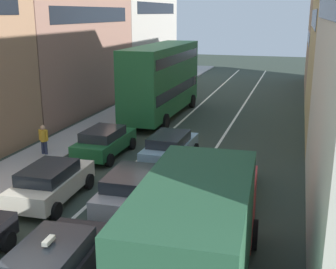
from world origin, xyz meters
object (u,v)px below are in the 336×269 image
removalist_box_truck (200,231)px  sedan_left_lane_third (104,141)px  wagon_left_lane_second (51,182)px  sedan_right_lane_behind_truck (226,174)px  taxi_centre_lane_front (54,265)px  sedan_centre_lane_second (132,188)px  hatchback_centre_lane_third (170,147)px  pedestrian_near_kerb (44,139)px  bus_mid_queue_primary (162,77)px

removalist_box_truck → sedan_left_lane_third: 12.55m
wagon_left_lane_second → sedan_right_lane_behind_truck: size_ratio=1.00×
taxi_centre_lane_front → sedan_centre_lane_second: (0.10, 5.49, -0.00)m
hatchback_centre_lane_third → pedestrian_near_kerb: bearing=99.5°
hatchback_centre_lane_third → sedan_right_lane_behind_truck: size_ratio=0.99×
sedan_centre_lane_second → sedan_left_lane_third: same height
pedestrian_near_kerb → removalist_box_truck: bearing=49.8°
pedestrian_near_kerb → bus_mid_queue_primary: bearing=164.4°
sedan_left_lane_third → pedestrian_near_kerb: pedestrian_near_kerb is taller
removalist_box_truck → bus_mid_queue_primary: bearing=17.2°
taxi_centre_lane_front → pedestrian_near_kerb: (-6.51, 9.95, 0.15)m
wagon_left_lane_second → sedan_right_lane_behind_truck: bearing=-69.6°
hatchback_centre_lane_third → sedan_right_lane_behind_truck: 4.42m
wagon_left_lane_second → pedestrian_near_kerb: 5.82m
sedan_right_lane_behind_truck → sedan_centre_lane_second: bearing=125.3°
wagon_left_lane_second → pedestrian_near_kerb: bearing=31.8°
sedan_centre_lane_second → pedestrian_near_kerb: bearing=54.1°
sedan_left_lane_third → pedestrian_near_kerb: (-2.97, -0.95, 0.15)m
sedan_centre_lane_second → pedestrian_near_kerb: 7.98m
sedan_centre_lane_second → bus_mid_queue_primary: (-3.43, 14.70, 2.03)m
hatchback_centre_lane_third → pedestrian_near_kerb: 6.57m
sedan_left_lane_third → taxi_centre_lane_front: bearing=-161.3°
hatchback_centre_lane_third → bus_mid_queue_primary: bus_mid_queue_primary is taller
taxi_centre_lane_front → sedan_right_lane_behind_truck: 8.59m
sedan_left_lane_third → sedan_right_lane_behind_truck: 7.43m
sedan_left_lane_third → bus_mid_queue_primary: bearing=-0.6°
removalist_box_truck → bus_mid_queue_primary: bus_mid_queue_primary is taller
sedan_right_lane_behind_truck → wagon_left_lane_second: bearing=110.9°
sedan_left_lane_third → sedan_centre_lane_second: bearing=-145.4°
wagon_left_lane_second → pedestrian_near_kerb: size_ratio=2.64×
taxi_centre_lane_front → sedan_centre_lane_second: size_ratio=1.01×
wagon_left_lane_second → pedestrian_near_kerb: pedestrian_near_kerb is taller
removalist_box_truck → sedan_left_lane_third: (-7.30, 10.15, -1.18)m
sedan_left_lane_third → sedan_right_lane_behind_truck: same height
taxi_centre_lane_front → sedan_centre_lane_second: bearing=-4.2°
sedan_centre_lane_second → removalist_box_truck: bearing=-144.1°
removalist_box_truck → taxi_centre_lane_front: removalist_box_truck is taller
wagon_left_lane_second → hatchback_centre_lane_third: (3.19, 5.74, 0.00)m
sedan_centre_lane_second → wagon_left_lane_second: 3.32m
pedestrian_near_kerb → wagon_left_lane_second: bearing=36.3°
taxi_centre_lane_front → sedan_right_lane_behind_truck: (3.27, 7.95, -0.00)m
wagon_left_lane_second → sedan_right_lane_behind_truck: (6.48, 2.79, 0.00)m
sedan_centre_lane_second → sedan_right_lane_behind_truck: same height
removalist_box_truck → hatchback_centre_lane_third: 10.88m
hatchback_centre_lane_third → bus_mid_queue_primary: (-3.32, 9.29, 2.03)m
sedan_centre_lane_second → wagon_left_lane_second: bearing=93.8°
bus_mid_queue_primary → removalist_box_truck: bearing=-159.1°
hatchback_centre_lane_third → sedan_left_lane_third: size_ratio=1.00×
taxi_centre_lane_front → sedan_right_lane_behind_truck: size_ratio=1.01×
hatchback_centre_lane_third → wagon_left_lane_second: bearing=152.2°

